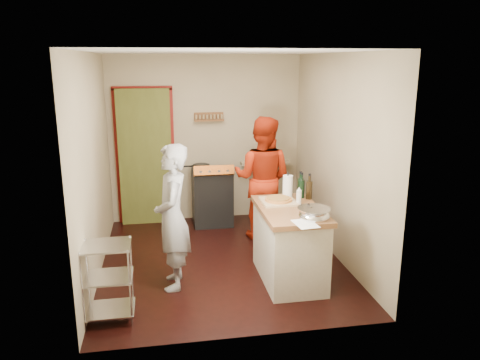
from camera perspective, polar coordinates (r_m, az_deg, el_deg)
The scene contains 10 objects.
floor at distance 6.13m, azimuth -2.27°, elevation -9.74°, with size 3.50×3.50×0.00m, color black.
back_wall at distance 7.46m, azimuth -9.09°, elevation 3.59°, with size 3.00×0.44×2.60m.
left_wall at distance 5.73m, azimuth -17.44°, elevation 1.58°, with size 0.04×3.50×2.60m, color tan.
right_wall at distance 6.10m, azimuth 11.73°, elevation 2.68°, with size 0.04×3.50×2.60m, color tan.
ceiling at distance 5.60m, azimuth -2.54°, elevation 15.45°, with size 3.00×3.50×0.02m, color white.
stove at distance 7.31m, azimuth -3.42°, elevation -1.97°, with size 0.60×0.63×1.00m.
wire_shelving at distance 4.85m, azimuth -15.81°, elevation -11.44°, with size 0.48×0.40×0.80m.
island at distance 5.49m, azimuth 6.08°, elevation -7.48°, with size 0.70×1.29×1.19m.
person_stripe at distance 5.24m, azimuth -8.24°, elevation -4.53°, with size 0.60×0.39×1.64m, color #A6A6AB.
person_red at distance 6.65m, azimuth 2.75°, elevation 0.22°, with size 0.85×0.67×1.76m, color #AF240B.
Camera 1 is at (-0.72, -5.55, 2.51)m, focal length 35.00 mm.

